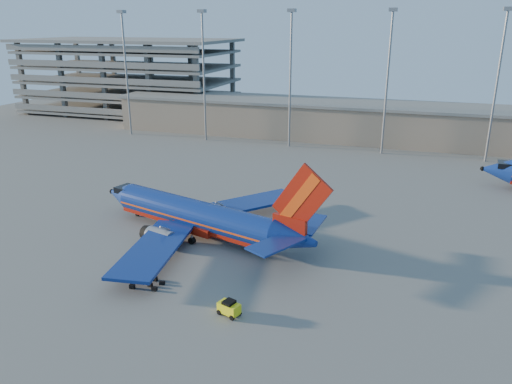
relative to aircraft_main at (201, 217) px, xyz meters
The scene contains 7 objects.
ground 6.24m from the aircraft_main, 57.85° to the left, with size 220.00×220.00×0.00m, color slate.
terminal_building 64.18m from the aircraft_main, 78.28° to the left, with size 122.00×16.00×8.50m.
parking_garage 98.90m from the aircraft_main, 126.79° to the left, with size 62.00×32.00×21.40m.
light_mast_row 53.59m from the aircraft_main, 81.02° to the left, with size 101.60×1.60×28.65m.
aircraft_main is the anchor object (origin of this frame).
baggage_tug 19.02m from the aircraft_main, 57.84° to the right, with size 2.35×1.83×1.48m.
luggage_pile 13.57m from the aircraft_main, 89.54° to the right, with size 3.15×2.63×0.52m.
Camera 1 is at (22.30, -58.47, 25.97)m, focal length 35.00 mm.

